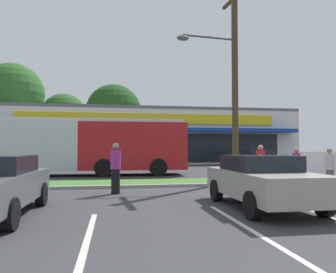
{
  "coord_description": "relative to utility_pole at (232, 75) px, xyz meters",
  "views": [
    {
      "loc": [
        -2.74,
        -0.36,
        1.6
      ],
      "look_at": [
        0.34,
        18.1,
        2.25
      ],
      "focal_mm": 34.88,
      "sensor_mm": 36.0,
      "label": 1
    }
  ],
  "objects": [
    {
      "name": "pedestrian_near_bench",
      "position": [
        -5.45,
        -3.11,
        -4.14
      ],
      "size": [
        0.36,
        0.36,
        1.78
      ],
      "rotation": [
        0.0,
        0.0,
        5.45
      ],
      "color": "black",
      "rests_on": "ground_plane"
    },
    {
      "name": "pedestrian_far",
      "position": [
        2.61,
        -3.38,
        -4.24
      ],
      "size": [
        0.32,
        0.32,
        1.59
      ],
      "rotation": [
        0.0,
        0.0,
        1.41
      ],
      "color": "#726651",
      "rests_on": "ground_plane"
    },
    {
      "name": "parking_stripe_1",
      "position": [
        -2.88,
        -8.43,
        -5.03
      ],
      "size": [
        0.12,
        4.8,
        0.01
      ],
      "primitive_type": "cube",
      "color": "silver",
      "rests_on": "ground_plane"
    },
    {
      "name": "car_4",
      "position": [
        5.72,
        9.83,
        -4.26
      ],
      "size": [
        4.79,
        2.0,
        1.47
      ],
      "rotation": [
        0.0,
        0.0,
        3.14
      ],
      "color": "#0C3F1E",
      "rests_on": "ground_plane"
    },
    {
      "name": "tree_mid",
      "position": [
        -5.54,
        29.42,
        1.31
      ],
      "size": [
        7.46,
        7.46,
        10.09
      ],
      "color": "#473323",
      "rests_on": "ground_plane"
    },
    {
      "name": "pedestrian_by_pole",
      "position": [
        0.34,
        -2.25,
        -4.17
      ],
      "size": [
        0.35,
        0.35,
        1.72
      ],
      "rotation": [
        0.0,
        0.0,
        2.14
      ],
      "color": "#1E2338",
      "rests_on": "ground_plane"
    },
    {
      "name": "car_3",
      "position": [
        -1.59,
        -6.42,
        -4.3
      ],
      "size": [
        1.97,
        4.2,
        1.39
      ],
      "rotation": [
        0.0,
        0.0,
        -1.57
      ],
      "color": "#9E998C",
      "rests_on": "ground_plane"
    },
    {
      "name": "utility_pole",
      "position": [
        0.0,
        0.0,
        0.0
      ],
      "size": [
        3.06,
        2.4,
        9.39
      ],
      "color": "#4C3826",
      "rests_on": "ground_plane"
    },
    {
      "name": "city_bus",
      "position": [
        -6.87,
        4.84,
        -3.27
      ],
      "size": [
        11.17,
        2.9,
        3.25
      ],
      "rotation": [
        0.0,
        0.0,
        3.12
      ],
      "color": "#AD191E",
      "rests_on": "ground_plane"
    },
    {
      "name": "storefront_building",
      "position": [
        -2.11,
        21.53,
        -2.23
      ],
      "size": [
        30.37,
        12.95,
        5.6
      ],
      "color": "silver",
      "rests_on": "ground_plane"
    },
    {
      "name": "parking_stripe_0",
      "position": [
        -5.96,
        -8.98,
        -5.03
      ],
      "size": [
        0.12,
        4.8,
        0.01
      ],
      "primitive_type": "cube",
      "color": "silver",
      "rests_on": "ground_plane"
    },
    {
      "name": "grass_median",
      "position": [
        -2.78,
        -0.27,
        -4.98
      ],
      "size": [
        56.0,
        2.2,
        0.12
      ],
      "primitive_type": "cube",
      "color": "#427A2D",
      "rests_on": "ground_plane"
    },
    {
      "name": "tree_mid_left",
      "position": [
        -12.31,
        31.91,
        0.91
      ],
      "size": [
        6.27,
        6.27,
        9.09
      ],
      "color": "#473323",
      "rests_on": "ground_plane"
    },
    {
      "name": "curb_lip",
      "position": [
        -2.78,
        -1.49,
        -4.98
      ],
      "size": [
        56.0,
        0.24,
        0.12
      ],
      "primitive_type": "cube",
      "color": "#99968C",
      "rests_on": "ground_plane"
    },
    {
      "name": "pedestrian_mid",
      "position": [
        2.12,
        -1.89,
        -4.23
      ],
      "size": [
        0.32,
        0.32,
        1.6
      ],
      "rotation": [
        0.0,
        0.0,
        3.97
      ],
      "color": "black",
      "rests_on": "ground_plane"
    },
    {
      "name": "tree_left",
      "position": [
        -17.87,
        28.01,
        3.24
      ],
      "size": [
        7.54,
        7.54,
        12.06
      ],
      "color": "#473323",
      "rests_on": "ground_plane"
    }
  ]
}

